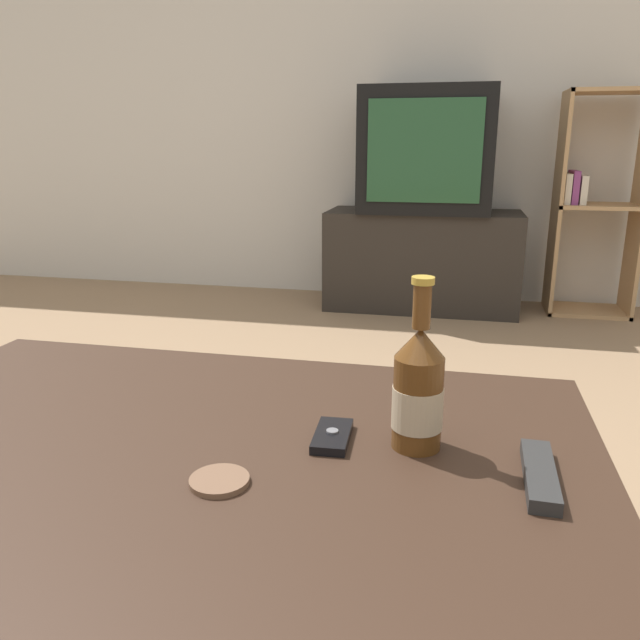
{
  "coord_description": "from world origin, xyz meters",
  "views": [
    {
      "loc": [
        0.37,
        -0.76,
        0.9
      ],
      "look_at": [
        0.12,
        0.4,
        0.56
      ],
      "focal_mm": 35.0,
      "sensor_mm": 36.0,
      "label": 1
    }
  ],
  "objects_px": {
    "tv_stand": "(422,260)",
    "remote_control": "(540,475)",
    "television": "(427,151)",
    "cell_phone": "(332,436)",
    "beer_bottle": "(418,390)",
    "bookshelf": "(594,204)"
  },
  "relations": [
    {
      "from": "tv_stand",
      "to": "beer_bottle",
      "type": "distance_m",
      "value": 2.65
    },
    {
      "from": "tv_stand",
      "to": "cell_phone",
      "type": "distance_m",
      "value": 2.64
    },
    {
      "from": "television",
      "to": "bookshelf",
      "type": "bearing_deg",
      "value": 5.72
    },
    {
      "from": "television",
      "to": "tv_stand",
      "type": "bearing_deg",
      "value": 90.0
    },
    {
      "from": "television",
      "to": "bookshelf",
      "type": "distance_m",
      "value": 0.93
    },
    {
      "from": "beer_bottle",
      "to": "cell_phone",
      "type": "xyz_separation_m",
      "value": [
        -0.13,
        -0.01,
        -0.08
      ]
    },
    {
      "from": "cell_phone",
      "to": "remote_control",
      "type": "xyz_separation_m",
      "value": [
        0.29,
        -0.06,
        0.0
      ]
    },
    {
      "from": "bookshelf",
      "to": "beer_bottle",
      "type": "height_order",
      "value": "bookshelf"
    },
    {
      "from": "television",
      "to": "bookshelf",
      "type": "relative_size",
      "value": 0.59
    },
    {
      "from": "bookshelf",
      "to": "tv_stand",
      "type": "bearing_deg",
      "value": -174.53
    },
    {
      "from": "television",
      "to": "cell_phone",
      "type": "relative_size",
      "value": 6.32
    },
    {
      "from": "tv_stand",
      "to": "beer_bottle",
      "type": "bearing_deg",
      "value": -86.87
    },
    {
      "from": "remote_control",
      "to": "television",
      "type": "bearing_deg",
      "value": 98.12
    },
    {
      "from": "tv_stand",
      "to": "bookshelf",
      "type": "bearing_deg",
      "value": 5.47
    },
    {
      "from": "bookshelf",
      "to": "beer_bottle",
      "type": "relative_size",
      "value": 4.51
    },
    {
      "from": "beer_bottle",
      "to": "cell_phone",
      "type": "height_order",
      "value": "beer_bottle"
    },
    {
      "from": "beer_bottle",
      "to": "remote_control",
      "type": "relative_size",
      "value": 1.52
    },
    {
      "from": "tv_stand",
      "to": "television",
      "type": "bearing_deg",
      "value": -90.0
    },
    {
      "from": "cell_phone",
      "to": "remote_control",
      "type": "distance_m",
      "value": 0.3
    },
    {
      "from": "television",
      "to": "cell_phone",
      "type": "height_order",
      "value": "television"
    },
    {
      "from": "tv_stand",
      "to": "remote_control",
      "type": "bearing_deg",
      "value": -83.38
    },
    {
      "from": "television",
      "to": "remote_control",
      "type": "relative_size",
      "value": 4.04
    }
  ]
}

